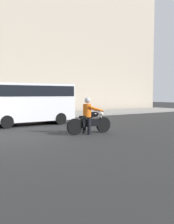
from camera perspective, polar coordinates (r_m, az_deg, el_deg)
The scene contains 3 objects.
ground_plane at distance 10.26m, azimuth -17.66°, elevation -5.46°, with size 80.00×80.00×0.00m, color #272727.
motorcycle_with_rider_orange_stripe at distance 10.63m, azimuth 0.50°, elevation -1.54°, with size 2.08×0.70×1.53m.
parked_van_white at distance 14.13m, azimuth -12.95°, elevation 2.44°, with size 4.71×1.96×2.23m.
Camera 1 is at (-2.73, -9.75, 1.66)m, focal length 40.66 mm.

